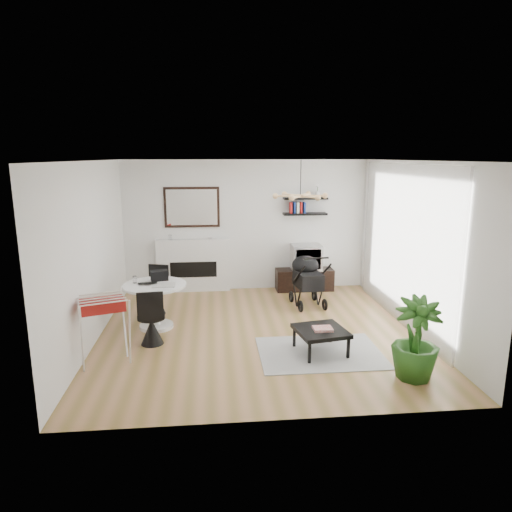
{
  "coord_description": "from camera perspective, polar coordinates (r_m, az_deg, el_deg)",
  "views": [
    {
      "loc": [
        -0.71,
        -6.84,
        2.76
      ],
      "look_at": [
        0.0,
        0.4,
        1.17
      ],
      "focal_mm": 32.0,
      "sensor_mm": 36.0,
      "label": 1
    }
  ],
  "objects": [
    {
      "name": "wall_left",
      "position": [
        7.22,
        -19.87,
        0.33
      ],
      "size": [
        0.0,
        5.0,
        5.0
      ],
      "primitive_type": "plane",
      "rotation": [
        1.57,
        0.0,
        1.57
      ],
      "color": "white",
      "rests_on": "floor"
    },
    {
      "name": "drinking_glass",
      "position": [
        7.69,
        -14.92,
        -2.85
      ],
      "size": [
        0.07,
        0.07,
        0.11
      ],
      "primitive_type": "cylinder",
      "color": "white",
      "rests_on": "dining_table"
    },
    {
      "name": "fireplace",
      "position": [
        9.51,
        -7.84,
        -0.37
      ],
      "size": [
        1.5,
        0.17,
        2.16
      ],
      "color": "white",
      "rests_on": "floor"
    },
    {
      "name": "chair_near",
      "position": [
        7.05,
        -12.91,
        -8.65
      ],
      "size": [
        0.42,
        0.43,
        0.87
      ],
      "rotation": [
        0.0,
        0.0,
        3.26
      ],
      "color": "black",
      "rests_on": "floor"
    },
    {
      "name": "stroller",
      "position": [
        8.65,
        6.4,
        -3.25
      ],
      "size": [
        0.61,
        0.88,
        1.04
      ],
      "rotation": [
        0.0,
        0.0,
        0.11
      ],
      "color": "black",
      "rests_on": "floor"
    },
    {
      "name": "magazines",
      "position": [
        6.59,
        8.34,
        -8.99
      ],
      "size": [
        0.27,
        0.21,
        0.04
      ],
      "primitive_type": "cube",
      "rotation": [
        0.0,
        0.0,
        0.0
      ],
      "color": "#CE3E33",
      "rests_on": "coffee_table"
    },
    {
      "name": "pendant_lamp",
      "position": [
        7.31,
        5.56,
        7.5
      ],
      "size": [
        0.9,
        0.9,
        0.1
      ],
      "primitive_type": null,
      "color": "tan",
      "rests_on": "ceiling"
    },
    {
      "name": "floor",
      "position": [
        7.42,
        0.28,
        -9.51
      ],
      "size": [
        5.0,
        5.0,
        0.0
      ],
      "primitive_type": "plane",
      "color": "olive",
      "rests_on": "ground"
    },
    {
      "name": "potted_plant",
      "position": [
        6.13,
        19.35,
        -9.76
      ],
      "size": [
        0.68,
        0.68,
        1.05
      ],
      "primitive_type": "imported",
      "rotation": [
        0.0,
        0.0,
        -0.17
      ],
      "color": "#225217",
      "rests_on": "floor"
    },
    {
      "name": "dining_table",
      "position": [
        7.62,
        -12.48,
        -5.28
      ],
      "size": [
        1.02,
        1.02,
        0.74
      ],
      "color": "white",
      "rests_on": "floor"
    },
    {
      "name": "ceiling",
      "position": [
        6.88,
        0.3,
        11.84
      ],
      "size": [
        5.0,
        5.0,
        0.0
      ],
      "primitive_type": "plane",
      "color": "white",
      "rests_on": "wall_back"
    },
    {
      "name": "tv_console",
      "position": [
        9.67,
        6.06,
        -2.93
      ],
      "size": [
        1.19,
        0.42,
        0.45
      ],
      "primitive_type": "cube",
      "color": "black",
      "rests_on": "floor"
    },
    {
      "name": "laptop",
      "position": [
        7.52,
        -13.4,
        -3.47
      ],
      "size": [
        0.32,
        0.23,
        0.02
      ],
      "primitive_type": "imported",
      "rotation": [
        0.0,
        0.0,
        0.12
      ],
      "color": "black",
      "rests_on": "dining_table"
    },
    {
      "name": "crt_tv",
      "position": [
        9.55,
        6.28,
        -0.12
      ],
      "size": [
        0.6,
        0.53,
        0.53
      ],
      "color": "#B5B5B7",
      "rests_on": "tv_console"
    },
    {
      "name": "wall_back",
      "position": [
        9.48,
        -1.27,
        3.79
      ],
      "size": [
        5.0,
        0.0,
        5.0
      ],
      "primitive_type": "plane",
      "rotation": [
        1.57,
        0.0,
        0.0
      ],
      "color": "white",
      "rests_on": "floor"
    },
    {
      "name": "chair_far",
      "position": [
        8.37,
        -12.38,
        -5.24
      ],
      "size": [
        0.44,
        0.46,
        0.86
      ],
      "rotation": [
        0.0,
        0.0,
        -0.3
      ],
      "color": "black",
      "rests_on": "floor"
    },
    {
      "name": "wall_right",
      "position": [
        7.69,
        19.16,
        1.09
      ],
      "size": [
        0.0,
        5.0,
        5.0
      ],
      "primitive_type": "plane",
      "rotation": [
        1.57,
        0.0,
        -1.57
      ],
      "color": "white",
      "rests_on": "floor"
    },
    {
      "name": "rug",
      "position": [
        6.75,
        7.98,
        -11.86
      ],
      "size": [
        1.75,
        1.26,
        0.01
      ],
      "primitive_type": "cube",
      "color": "#979797",
      "rests_on": "floor"
    },
    {
      "name": "coffee_table",
      "position": [
        6.64,
        8.1,
        -9.34
      ],
      "size": [
        0.79,
        0.79,
        0.35
      ],
      "rotation": [
        0.0,
        0.0,
        0.18
      ],
      "color": "black",
      "rests_on": "rug"
    },
    {
      "name": "sheer_curtain",
      "position": [
        7.83,
        17.89,
        1.36
      ],
      "size": [
        0.04,
        3.6,
        2.6
      ],
      "primitive_type": "cube",
      "color": "white",
      "rests_on": "wall_right"
    },
    {
      "name": "newspaper",
      "position": [
        7.45,
        -11.43,
        -3.56
      ],
      "size": [
        0.36,
        0.3,
        0.01
      ],
      "primitive_type": "cube",
      "rotation": [
        0.0,
        0.0,
        0.0
      ],
      "color": "beige",
      "rests_on": "dining_table"
    },
    {
      "name": "shelf_upper",
      "position": [
        9.45,
        6.19,
        7.18
      ],
      "size": [
        0.9,
        0.25,
        0.04
      ],
      "primitive_type": "cube",
      "color": "black",
      "rests_on": "wall_back"
    },
    {
      "name": "shelf_lower",
      "position": [
        9.48,
        6.14,
        5.26
      ],
      "size": [
        0.9,
        0.25,
        0.04
      ],
      "primitive_type": "cube",
      "color": "black",
      "rests_on": "wall_back"
    },
    {
      "name": "drying_rack",
      "position": [
        6.5,
        -18.47,
        -8.64
      ],
      "size": [
        0.8,
        0.77,
        0.96
      ],
      "rotation": [
        0.0,
        0.0,
        0.34
      ],
      "color": "white",
      "rests_on": "floor"
    },
    {
      "name": "black_bag",
      "position": [
        7.74,
        -11.99,
        -2.39
      ],
      "size": [
        0.31,
        0.23,
        0.17
      ],
      "primitive_type": "cube",
      "rotation": [
        0.0,
        0.0,
        0.23
      ],
      "color": "black",
      "rests_on": "dining_table"
    }
  ]
}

